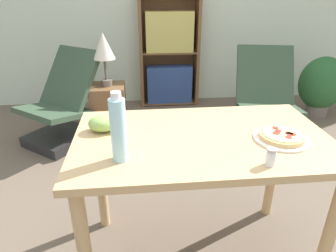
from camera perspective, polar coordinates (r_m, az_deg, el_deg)
ground_plane at (r=1.95m, az=5.80°, el=-22.25°), size 14.00×14.00×0.00m
dining_table at (r=1.50m, az=6.33°, el=-5.90°), size 1.22×0.72×0.78m
pizza_on_plate at (r=1.49m, az=20.83°, el=-1.94°), size 0.25×0.25×0.04m
grape_bunch at (r=1.50m, az=-12.20°, el=0.51°), size 0.15×0.12×0.08m
drink_bottle at (r=1.20m, az=-9.41°, el=-0.64°), size 0.07×0.07×0.29m
salt_shaker at (r=1.26m, az=18.99°, el=-5.63°), size 0.04×0.04×0.08m
lounge_chair_near at (r=3.12m, az=-19.58°, el=2.14°), size 0.86×0.94×0.88m
lounge_chair_far at (r=3.17m, az=17.80°, el=2.75°), size 0.69×0.86×0.88m
bookshelf at (r=3.86m, az=0.22°, el=13.10°), size 0.74×0.26×1.35m
side_table at (r=3.15m, az=-11.14°, el=2.98°), size 0.34×0.34×0.53m
table_lamp at (r=2.98m, az=-12.16°, el=14.22°), size 0.21×0.21×0.51m
potted_plant_floor at (r=3.95m, az=27.24°, el=6.96°), size 0.54×0.46×0.71m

